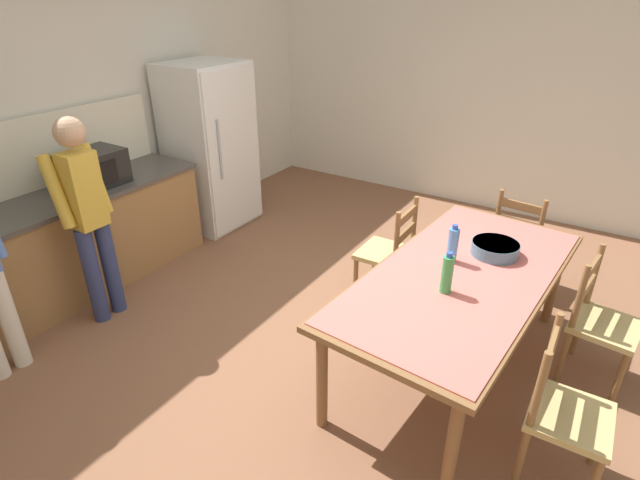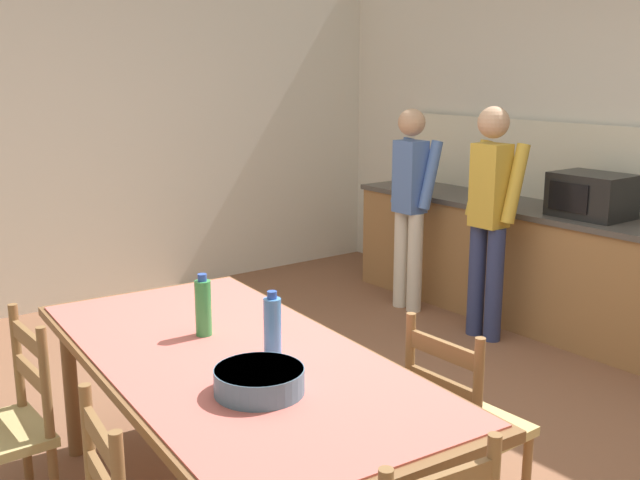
{
  "view_description": "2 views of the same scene",
  "coord_description": "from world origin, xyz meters",
  "px_view_note": "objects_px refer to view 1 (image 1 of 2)",
  "views": [
    {
      "loc": [
        -2.65,
        -1.6,
        2.43
      ],
      "look_at": [
        -0.31,
        -0.12,
        1.01
      ],
      "focal_mm": 28.0,
      "sensor_mm": 36.0,
      "label": 1
    },
    {
      "loc": [
        2.63,
        -2.31,
        1.88
      ],
      "look_at": [
        -0.02,
        -0.3,
        1.11
      ],
      "focal_mm": 42.0,
      "sensor_mm": 36.0,
      "label": 2
    }
  ],
  "objects_px": {
    "chair_side_near_left": "(563,412)",
    "bottle_off_centre": "(453,245)",
    "serving_bowl": "(495,248)",
    "chair_side_near_right": "(600,322)",
    "refrigerator": "(210,147)",
    "microwave": "(92,169)",
    "person_at_counter": "(87,212)",
    "chair_side_far_right": "(389,253)",
    "dining_table": "(461,282)",
    "chair_head_end": "(519,240)",
    "bottle_near_centre": "(447,274)"
  },
  "relations": [
    {
      "from": "chair_side_near_left",
      "to": "bottle_off_centre",
      "type": "bearing_deg",
      "value": 51.93
    },
    {
      "from": "serving_bowl",
      "to": "chair_side_near_right",
      "type": "xyz_separation_m",
      "value": [
        0.05,
        -0.73,
        -0.37
      ]
    },
    {
      "from": "bottle_off_centre",
      "to": "refrigerator",
      "type": "bearing_deg",
      "value": 74.36
    },
    {
      "from": "microwave",
      "to": "person_at_counter",
      "type": "xyz_separation_m",
      "value": [
        -0.44,
        -0.52,
        -0.12
      ]
    },
    {
      "from": "chair_side_far_right",
      "to": "person_at_counter",
      "type": "bearing_deg",
      "value": -52.67
    },
    {
      "from": "dining_table",
      "to": "serving_bowl",
      "type": "distance_m",
      "value": 0.4
    },
    {
      "from": "serving_bowl",
      "to": "person_at_counter",
      "type": "height_order",
      "value": "person_at_counter"
    },
    {
      "from": "dining_table",
      "to": "chair_side_near_right",
      "type": "bearing_deg",
      "value": -63.34
    },
    {
      "from": "serving_bowl",
      "to": "chair_side_near_left",
      "type": "distance_m",
      "value": 1.19
    },
    {
      "from": "bottle_off_centre",
      "to": "dining_table",
      "type": "bearing_deg",
      "value": -134.7
    },
    {
      "from": "microwave",
      "to": "chair_head_end",
      "type": "height_order",
      "value": "microwave"
    },
    {
      "from": "microwave",
      "to": "chair_side_near_left",
      "type": "xyz_separation_m",
      "value": [
        -0.1,
        -3.87,
        -0.59
      ]
    },
    {
      "from": "bottle_off_centre",
      "to": "chair_side_far_right",
      "type": "bearing_deg",
      "value": 56.1
    },
    {
      "from": "bottle_near_centre",
      "to": "chair_side_near_right",
      "type": "distance_m",
      "value": 1.19
    },
    {
      "from": "bottle_off_centre",
      "to": "chair_side_near_left",
      "type": "bearing_deg",
      "value": -127.15
    },
    {
      "from": "dining_table",
      "to": "serving_bowl",
      "type": "xyz_separation_m",
      "value": [
        0.37,
        -0.11,
        0.12
      ]
    },
    {
      "from": "chair_side_near_right",
      "to": "chair_head_end",
      "type": "bearing_deg",
      "value": 45.04
    },
    {
      "from": "bottle_off_centre",
      "to": "serving_bowl",
      "type": "distance_m",
      "value": 0.34
    },
    {
      "from": "serving_bowl",
      "to": "chair_side_near_left",
      "type": "relative_size",
      "value": 0.35
    },
    {
      "from": "refrigerator",
      "to": "dining_table",
      "type": "distance_m",
      "value": 3.23
    },
    {
      "from": "chair_side_far_right",
      "to": "bottle_near_centre",
      "type": "bearing_deg",
      "value": 41.32
    },
    {
      "from": "serving_bowl",
      "to": "bottle_off_centre",
      "type": "bearing_deg",
      "value": 138.3
    },
    {
      "from": "bottle_near_centre",
      "to": "chair_side_near_left",
      "type": "height_order",
      "value": "bottle_near_centre"
    },
    {
      "from": "refrigerator",
      "to": "serving_bowl",
      "type": "bearing_deg",
      "value": -100.29
    },
    {
      "from": "chair_side_far_right",
      "to": "chair_side_near_right",
      "type": "height_order",
      "value": "same"
    },
    {
      "from": "microwave",
      "to": "bottle_off_centre",
      "type": "distance_m",
      "value": 3.04
    },
    {
      "from": "chair_side_near_left",
      "to": "person_at_counter",
      "type": "xyz_separation_m",
      "value": [
        -0.34,
        3.35,
        0.47
      ]
    },
    {
      "from": "refrigerator",
      "to": "serving_bowl",
      "type": "distance_m",
      "value": 3.25
    },
    {
      "from": "refrigerator",
      "to": "chair_side_far_right",
      "type": "height_order",
      "value": "refrigerator"
    },
    {
      "from": "chair_head_end",
      "to": "person_at_counter",
      "type": "distance_m",
      "value": 3.54
    },
    {
      "from": "refrigerator",
      "to": "serving_bowl",
      "type": "xyz_separation_m",
      "value": [
        -0.58,
        -3.19,
        -0.06
      ]
    },
    {
      "from": "serving_bowl",
      "to": "chair_side_near_right",
      "type": "height_order",
      "value": "chair_side_near_right"
    },
    {
      "from": "bottle_near_centre",
      "to": "chair_head_end",
      "type": "xyz_separation_m",
      "value": [
        1.63,
        -0.13,
        -0.45
      ]
    },
    {
      "from": "chair_head_end",
      "to": "refrigerator",
      "type": "bearing_deg",
      "value": 14.54
    },
    {
      "from": "chair_side_near_left",
      "to": "chair_side_near_right",
      "type": "height_order",
      "value": "same"
    },
    {
      "from": "bottle_off_centre",
      "to": "person_at_counter",
      "type": "xyz_separation_m",
      "value": [
        -1.01,
        2.47,
        0.03
      ]
    },
    {
      "from": "bottle_off_centre",
      "to": "serving_bowl",
      "type": "bearing_deg",
      "value": -41.7
    },
    {
      "from": "person_at_counter",
      "to": "bottle_near_centre",
      "type": "bearing_deg",
      "value": -166.4
    },
    {
      "from": "refrigerator",
      "to": "bottle_near_centre",
      "type": "bearing_deg",
      "value": -111.62
    },
    {
      "from": "chair_side_near_left",
      "to": "chair_side_near_right",
      "type": "relative_size",
      "value": 1.0
    },
    {
      "from": "chair_head_end",
      "to": "chair_side_near_right",
      "type": "distance_m",
      "value": 1.19
    },
    {
      "from": "chair_side_near_left",
      "to": "chair_side_far_right",
      "type": "bearing_deg",
      "value": 53.27
    },
    {
      "from": "refrigerator",
      "to": "chair_side_near_left",
      "type": "bearing_deg",
      "value": -111.25
    },
    {
      "from": "microwave",
      "to": "chair_side_near_right",
      "type": "xyz_separation_m",
      "value": [
        0.87,
        -3.94,
        -0.59
      ]
    },
    {
      "from": "bottle_off_centre",
      "to": "serving_bowl",
      "type": "height_order",
      "value": "bottle_off_centre"
    },
    {
      "from": "bottle_near_centre",
      "to": "chair_head_end",
      "type": "height_order",
      "value": "bottle_near_centre"
    },
    {
      "from": "bottle_near_centre",
      "to": "chair_side_far_right",
      "type": "relative_size",
      "value": 0.3
    },
    {
      "from": "refrigerator",
      "to": "bottle_off_centre",
      "type": "height_order",
      "value": "refrigerator"
    },
    {
      "from": "chair_head_end",
      "to": "serving_bowl",
      "type": "bearing_deg",
      "value": 97.14
    },
    {
      "from": "bottle_near_centre",
      "to": "chair_side_far_right",
      "type": "height_order",
      "value": "bottle_near_centre"
    }
  ]
}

